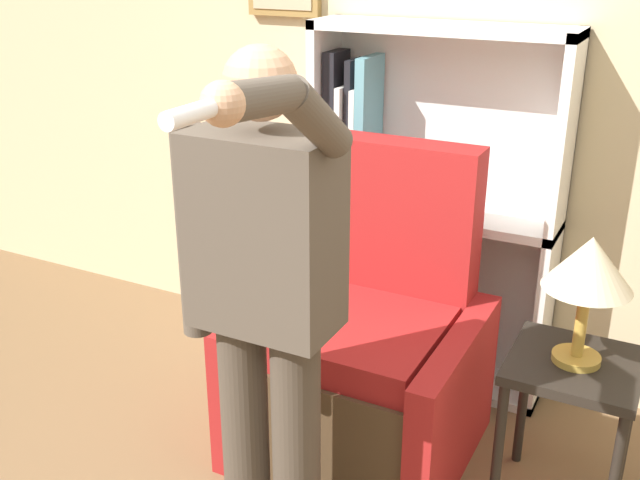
% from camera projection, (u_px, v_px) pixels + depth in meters
% --- Properties ---
extents(wall_back, '(8.00, 0.11, 2.80)m').
position_uv_depth(wall_back, '(502.00, 75.00, 3.14)').
color(wall_back, beige).
rests_on(wall_back, ground_plane).
extents(bookcase, '(1.10, 0.28, 1.62)m').
position_uv_depth(bookcase, '(408.00, 214.00, 3.38)').
color(bookcase, white).
rests_on(bookcase, ground_plane).
extents(armchair, '(0.88, 0.82, 1.21)m').
position_uv_depth(armchair, '(366.00, 357.00, 2.98)').
color(armchair, '#4C3823').
rests_on(armchair, ground_plane).
extents(person_standing, '(0.56, 0.78, 1.69)m').
position_uv_depth(person_standing, '(264.00, 302.00, 2.15)').
color(person_standing, '#473D33').
rests_on(person_standing, ground_plane).
extents(side_table, '(0.43, 0.43, 0.60)m').
position_uv_depth(side_table, '(571.00, 389.00, 2.57)').
color(side_table, black).
rests_on(side_table, ground_plane).
extents(table_lamp, '(0.29, 0.29, 0.45)m').
position_uv_depth(table_lamp, '(589.00, 268.00, 2.40)').
color(table_lamp, gold).
rests_on(table_lamp, side_table).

